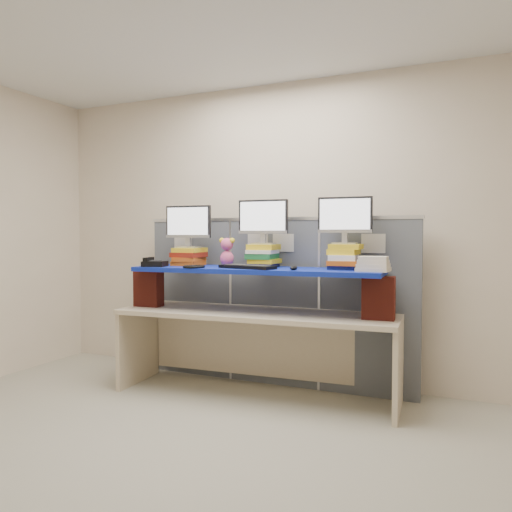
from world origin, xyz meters
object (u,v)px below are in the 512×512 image
at_px(monitor_right, 345,217).
at_px(keyboard, 247,267).
at_px(monitor_left, 188,224).
at_px(monitor_center, 263,219).
at_px(blue_board, 256,270).
at_px(desk, 256,328).
at_px(desk_phone, 154,263).

relative_size(monitor_right, keyboard, 0.87).
bearing_deg(monitor_right, monitor_left, -180.00).
bearing_deg(monitor_left, monitor_center, -0.00).
relative_size(monitor_center, monitor_right, 1.00).
bearing_deg(blue_board, monitor_right, 9.25).
relative_size(desk, desk_phone, 10.57).
distance_m(monitor_left, desk_phone, 0.48).
relative_size(blue_board, monitor_center, 4.79).
bearing_deg(desk, blue_board, -3.58).
bearing_deg(monitor_left, blue_board, -9.57).
bearing_deg(blue_board, keyboard, -107.27).
relative_size(monitor_center, keyboard, 0.87).
distance_m(monitor_right, desk_phone, 1.69).
bearing_deg(keyboard, blue_board, 88.66).
distance_m(monitor_left, monitor_center, 0.72).
bearing_deg(monitor_left, monitor_right, 0.00).
distance_m(blue_board, monitor_center, 0.45).
distance_m(desk, monitor_center, 0.94).
bearing_deg(desk, desk_phone, -170.65).
bearing_deg(monitor_right, desk_phone, -170.70).
bearing_deg(blue_board, desk_phone, -170.65).
height_order(desk, monitor_center, monitor_center).
distance_m(monitor_center, desk_phone, 1.03).
xyz_separation_m(desk, monitor_right, (0.72, 0.16, 0.94)).
relative_size(blue_board, monitor_right, 4.79).
height_order(desk, monitor_right, monitor_right).
height_order(monitor_left, monitor_center, monitor_center).
bearing_deg(monitor_center, keyboard, -103.84).
height_order(keyboard, desk_phone, desk_phone).
bearing_deg(monitor_center, desk_phone, -163.88).
height_order(monitor_left, keyboard, monitor_left).
bearing_deg(desk_phone, blue_board, -1.73).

